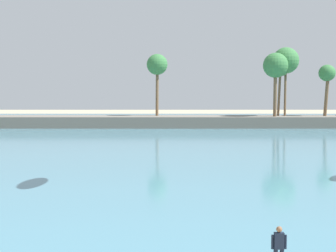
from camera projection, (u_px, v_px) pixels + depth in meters
name	position (u px, v px, depth m)	size (l,w,h in m)	color
sea	(172.00, 134.00, 69.67)	(220.00, 102.37, 0.06)	teal
palm_headland	(201.00, 108.00, 80.69)	(105.40, 6.08, 12.68)	slate
person_at_waterline	(276.00, 248.00, 17.86)	(0.55, 0.21, 1.67)	#141E33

